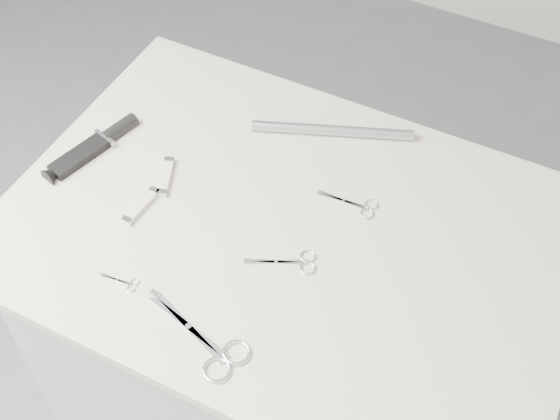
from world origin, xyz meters
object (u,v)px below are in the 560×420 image
at_px(embroidery_scissors_a, 294,262).
at_px(pocket_knife_b, 141,206).
at_px(plinth, 289,362).
at_px(large_shears, 213,349).
at_px(embroidery_scissors_b, 357,205).
at_px(sheathed_knife, 98,144).
at_px(pocket_knife_a, 166,177).
at_px(tiny_scissors, 124,282).
at_px(metal_rail, 332,130).

relative_size(embroidery_scissors_a, pocket_knife_b, 1.29).
distance_m(plinth, pocket_knife_b, 0.55).
xyz_separation_m(large_shears, embroidery_scissors_b, (0.08, 0.37, -0.00)).
distance_m(plinth, embroidery_scissors_b, 0.49).
bearing_deg(plinth, sheathed_knife, 177.89).
bearing_deg(embroidery_scissors_a, pocket_knife_a, 142.05).
xyz_separation_m(embroidery_scissors_b, tiny_scissors, (-0.28, -0.33, -0.00)).
bearing_deg(pocket_knife_a, embroidery_scissors_b, -95.96).
bearing_deg(pocket_knife_a, tiny_scissors, 173.15).
bearing_deg(sheathed_knife, embroidery_scissors_a, -84.39).
bearing_deg(tiny_scissors, embroidery_scissors_b, 43.75).
distance_m(large_shears, embroidery_scissors_b, 0.38).
bearing_deg(pocket_knife_a, sheathed_knife, 63.47).
height_order(plinth, pocket_knife_b, pocket_knife_b).
distance_m(large_shears, pocket_knife_a, 0.37).
bearing_deg(embroidery_scissors_a, large_shears, -126.45).
distance_m(plinth, pocket_knife_a, 0.54).
bearing_deg(embroidery_scissors_a, pocket_knife_b, 157.25).
xyz_separation_m(embroidery_scissors_b, pocket_knife_a, (-0.34, -0.10, 0.00)).
bearing_deg(sheathed_knife, tiny_scissors, -122.07).
distance_m(pocket_knife_a, pocket_knife_b, 0.08).
bearing_deg(large_shears, metal_rail, 110.78).
bearing_deg(pocket_knife_b, plinth, -70.24).
distance_m(large_shears, sheathed_knife, 0.50).
distance_m(embroidery_scissors_b, tiny_scissors, 0.43).
bearing_deg(sheathed_knife, plinth, -77.08).
relative_size(embroidery_scissors_a, pocket_knife_a, 1.30).
bearing_deg(pocket_knife_b, large_shears, -122.76).
relative_size(plinth, embroidery_scissors_a, 7.60).
height_order(embroidery_scissors_b, pocket_knife_b, pocket_knife_b).
height_order(large_shears, pocket_knife_a, pocket_knife_a).
relative_size(plinth, tiny_scissors, 13.20).
bearing_deg(embroidery_scissors_b, tiny_scissors, -133.22).
bearing_deg(large_shears, pocket_knife_a, 150.85).
relative_size(plinth, large_shears, 4.48).
distance_m(embroidery_scissors_a, pocket_knife_b, 0.30).
bearing_deg(metal_rail, sheathed_knife, -148.72).
bearing_deg(pocket_knife_b, pocket_knife_a, 2.52).
bearing_deg(tiny_scissors, pocket_knife_a, 99.45).
distance_m(embroidery_scissors_a, metal_rail, 0.32).
bearing_deg(tiny_scissors, embroidery_scissors_a, 29.25).
distance_m(embroidery_scissors_a, sheathed_knife, 0.46).
bearing_deg(tiny_scissors, sheathed_knife, 126.83).
bearing_deg(embroidery_scissors_a, sheathed_knife, 144.83).
xyz_separation_m(sheathed_knife, pocket_knife_a, (0.16, -0.01, -0.00)).
relative_size(embroidery_scissors_b, sheathed_knife, 0.56).
relative_size(pocket_knife_a, metal_rail, 0.29).
bearing_deg(pocket_knife_b, tiny_scissors, -152.79).
height_order(large_shears, sheathed_knife, sheathed_knife).
relative_size(large_shears, pocket_knife_a, 2.20).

